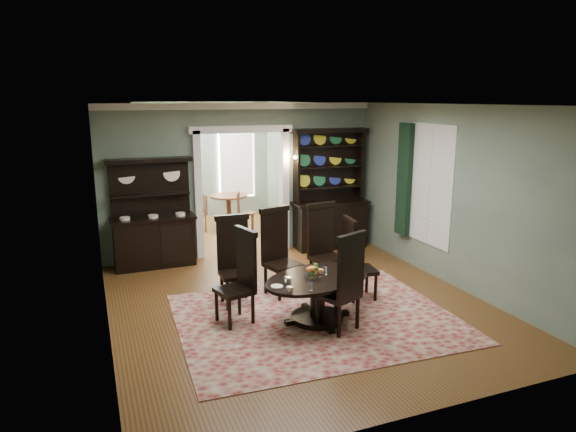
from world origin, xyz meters
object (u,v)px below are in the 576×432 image
sideboard (153,229)px  parlor_table (229,207)px  dining_table (318,290)px  welsh_dresser (329,205)px

sideboard → parlor_table: 3.02m
dining_table → welsh_dresser: 3.82m
welsh_dresser → sideboard: bearing=-178.9°
dining_table → welsh_dresser: bearing=42.6°
welsh_dresser → parlor_table: (-1.58, 2.26, -0.36)m
welsh_dresser → dining_table: bearing=-116.7°
dining_table → sideboard: (-1.82, 3.37, 0.25)m
welsh_dresser → parlor_table: size_ratio=2.78×
sideboard → parlor_table: size_ratio=2.26×
sideboard → welsh_dresser: (3.62, -0.03, 0.19)m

